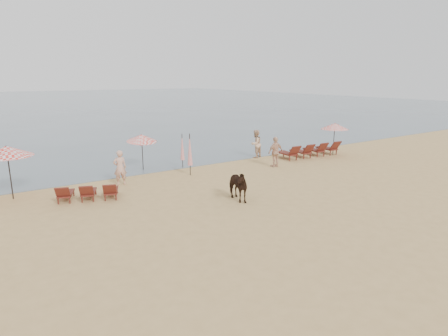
{
  "coord_description": "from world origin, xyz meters",
  "views": [
    {
      "loc": [
        -9.62,
        -9.54,
        5.37
      ],
      "look_at": [
        0.0,
        5.0,
        1.1
      ],
      "focal_mm": 30.0,
      "sensor_mm": 36.0,
      "label": 1
    }
  ],
  "objects_px": {
    "lounger_cluster_right": "(310,150)",
    "beachgoer_left": "(120,168)",
    "umbrella_open_left_b": "(142,138)",
    "beachgoer_right_b": "(275,152)",
    "umbrella_open_left_a": "(7,151)",
    "umbrella_closed_left": "(182,147)",
    "umbrella_open_right": "(335,126)",
    "lounger_cluster_left": "(88,192)",
    "beachgoer_right_a": "(256,144)",
    "umbrella_closed_right": "(190,150)",
    "cow": "(236,185)"
  },
  "relations": [
    {
      "from": "umbrella_open_right",
      "to": "beachgoer_left",
      "type": "bearing_deg",
      "value": 157.43
    },
    {
      "from": "cow",
      "to": "lounger_cluster_right",
      "type": "bearing_deg",
      "value": 32.62
    },
    {
      "from": "umbrella_open_left_a",
      "to": "cow",
      "type": "xyz_separation_m",
      "value": [
        8.26,
        -5.72,
        -1.48
      ]
    },
    {
      "from": "lounger_cluster_left",
      "to": "beachgoer_left",
      "type": "xyz_separation_m",
      "value": [
        2.0,
        1.56,
        0.51
      ]
    },
    {
      "from": "beachgoer_left",
      "to": "beachgoer_right_a",
      "type": "xyz_separation_m",
      "value": [
        9.84,
        1.44,
        0.05
      ]
    },
    {
      "from": "umbrella_open_right",
      "to": "beachgoer_right_a",
      "type": "xyz_separation_m",
      "value": [
        -5.07,
        2.35,
        -1.08
      ]
    },
    {
      "from": "umbrella_open_left_a",
      "to": "umbrella_open_left_b",
      "type": "distance_m",
      "value": 7.2
    },
    {
      "from": "umbrella_open_left_a",
      "to": "beachgoer_right_a",
      "type": "bearing_deg",
      "value": 13.92
    },
    {
      "from": "umbrella_open_left_b",
      "to": "umbrella_open_left_a",
      "type": "bearing_deg",
      "value": 175.42
    },
    {
      "from": "lounger_cluster_left",
      "to": "umbrella_open_right",
      "type": "xyz_separation_m",
      "value": [
        16.91,
        0.66,
        1.65
      ]
    },
    {
      "from": "umbrella_closed_right",
      "to": "beachgoer_right_a",
      "type": "xyz_separation_m",
      "value": [
        5.96,
        1.69,
        -0.5
      ]
    },
    {
      "from": "lounger_cluster_right",
      "to": "umbrella_open_left_a",
      "type": "bearing_deg",
      "value": -178.79
    },
    {
      "from": "umbrella_open_right",
      "to": "beachgoer_right_b",
      "type": "bearing_deg",
      "value": 165.43
    },
    {
      "from": "lounger_cluster_right",
      "to": "beachgoer_left",
      "type": "distance_m",
      "value": 13.12
    },
    {
      "from": "umbrella_open_left_b",
      "to": "umbrella_closed_right",
      "type": "relative_size",
      "value": 0.94
    },
    {
      "from": "lounger_cluster_left",
      "to": "lounger_cluster_right",
      "type": "height_order",
      "value": "lounger_cluster_right"
    },
    {
      "from": "lounger_cluster_right",
      "to": "umbrella_open_left_a",
      "type": "relative_size",
      "value": 1.83
    },
    {
      "from": "umbrella_closed_left",
      "to": "beachgoer_right_b",
      "type": "relative_size",
      "value": 1.12
    },
    {
      "from": "umbrella_open_left_b",
      "to": "beachgoer_left",
      "type": "bearing_deg",
      "value": -151.94
    },
    {
      "from": "beachgoer_left",
      "to": "beachgoer_right_a",
      "type": "relative_size",
      "value": 0.95
    },
    {
      "from": "umbrella_open_left_a",
      "to": "beachgoer_right_b",
      "type": "distance_m",
      "value": 14.14
    },
    {
      "from": "cow",
      "to": "beachgoer_right_b",
      "type": "xyz_separation_m",
      "value": [
        5.7,
        3.89,
        0.22
      ]
    },
    {
      "from": "lounger_cluster_right",
      "to": "cow",
      "type": "relative_size",
      "value": 2.65
    },
    {
      "from": "lounger_cluster_left",
      "to": "umbrella_closed_right",
      "type": "height_order",
      "value": "umbrella_closed_right"
    },
    {
      "from": "umbrella_closed_left",
      "to": "umbrella_closed_right",
      "type": "bearing_deg",
      "value": -103.6
    },
    {
      "from": "umbrella_closed_left",
      "to": "umbrella_open_right",
      "type": "bearing_deg",
      "value": -12.68
    },
    {
      "from": "lounger_cluster_left",
      "to": "beachgoer_left",
      "type": "bearing_deg",
      "value": 58.57
    },
    {
      "from": "lounger_cluster_left",
      "to": "umbrella_open_right",
      "type": "distance_m",
      "value": 17.0
    },
    {
      "from": "lounger_cluster_right",
      "to": "umbrella_open_left_b",
      "type": "bearing_deg",
      "value": 169.81
    },
    {
      "from": "umbrella_open_left_a",
      "to": "cow",
      "type": "relative_size",
      "value": 1.45
    },
    {
      "from": "umbrella_open_left_a",
      "to": "umbrella_closed_left",
      "type": "relative_size",
      "value": 1.18
    },
    {
      "from": "umbrella_open_right",
      "to": "umbrella_closed_left",
      "type": "xyz_separation_m",
      "value": [
        -10.61,
        2.39,
        -0.75
      ]
    },
    {
      "from": "umbrella_open_left_a",
      "to": "umbrella_open_right",
      "type": "relative_size",
      "value": 1.08
    },
    {
      "from": "umbrella_open_left_a",
      "to": "umbrella_closed_left",
      "type": "distance_m",
      "value": 9.21
    },
    {
      "from": "beachgoer_right_a",
      "to": "beachgoer_right_b",
      "type": "relative_size",
      "value": 1.02
    },
    {
      "from": "lounger_cluster_right",
      "to": "beachgoer_left",
      "type": "bearing_deg",
      "value": -177.78
    },
    {
      "from": "umbrella_closed_right",
      "to": "beachgoer_right_b",
      "type": "height_order",
      "value": "umbrella_closed_right"
    },
    {
      "from": "cow",
      "to": "umbrella_open_left_a",
      "type": "bearing_deg",
      "value": 151.26
    },
    {
      "from": "umbrella_open_left_a",
      "to": "beachgoer_right_b",
      "type": "relative_size",
      "value": 1.32
    },
    {
      "from": "umbrella_open_left_b",
      "to": "beachgoer_right_b",
      "type": "relative_size",
      "value": 1.19
    },
    {
      "from": "beachgoer_right_b",
      "to": "cow",
      "type": "bearing_deg",
      "value": 32.98
    },
    {
      "from": "lounger_cluster_left",
      "to": "beachgoer_right_a",
      "type": "distance_m",
      "value": 12.23
    },
    {
      "from": "lounger_cluster_right",
      "to": "cow",
      "type": "xyz_separation_m",
      "value": [
        -9.65,
        -4.85,
        0.23
      ]
    },
    {
      "from": "lounger_cluster_left",
      "to": "umbrella_open_left_b",
      "type": "bearing_deg",
      "value": 64.13
    },
    {
      "from": "lounger_cluster_left",
      "to": "umbrella_closed_left",
      "type": "distance_m",
      "value": 7.05
    },
    {
      "from": "lounger_cluster_right",
      "to": "beachgoer_right_a",
      "type": "relative_size",
      "value": 2.36
    },
    {
      "from": "lounger_cluster_right",
      "to": "beachgoer_left",
      "type": "height_order",
      "value": "beachgoer_left"
    },
    {
      "from": "umbrella_closed_left",
      "to": "beachgoer_left",
      "type": "distance_m",
      "value": 4.57
    },
    {
      "from": "umbrella_open_left_b",
      "to": "umbrella_open_right",
      "type": "xyz_separation_m",
      "value": [
        12.78,
        -3.27,
        0.12
      ]
    },
    {
      "from": "umbrella_closed_left",
      "to": "beachgoer_left",
      "type": "xyz_separation_m",
      "value": [
        -4.3,
        -1.48,
        -0.38
      ]
    }
  ]
}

